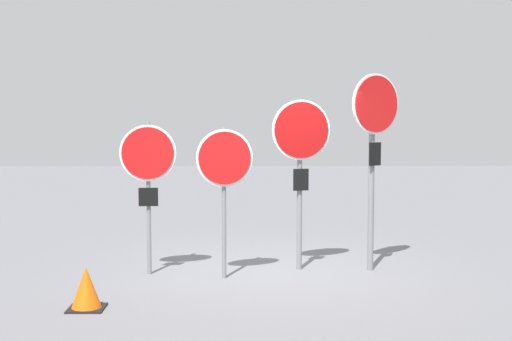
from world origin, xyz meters
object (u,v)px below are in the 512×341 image
(stop_sign_0, at_px, (148,164))
(stop_sign_3, at_px, (374,133))
(stop_sign_1, at_px, (224,167))
(stop_sign_2, at_px, (301,148))
(traffic_cone_0, at_px, (86,288))

(stop_sign_0, distance_m, stop_sign_3, 3.15)
(stop_sign_1, xyz_separation_m, stop_sign_2, (1.05, 0.52, 0.23))
(stop_sign_3, bearing_deg, stop_sign_0, 150.95)
(stop_sign_2, xyz_separation_m, traffic_cone_0, (-2.57, -1.98, -1.49))
(traffic_cone_0, bearing_deg, stop_sign_2, 37.72)
(stop_sign_2, relative_size, traffic_cone_0, 4.93)
(stop_sign_1, distance_m, stop_sign_2, 1.19)
(traffic_cone_0, bearing_deg, stop_sign_3, 28.45)
(stop_sign_2, bearing_deg, stop_sign_3, -16.26)
(stop_sign_1, height_order, stop_sign_3, stop_sign_3)
(stop_sign_1, height_order, traffic_cone_0, stop_sign_1)
(stop_sign_0, distance_m, stop_sign_2, 2.12)
(stop_sign_0, xyz_separation_m, stop_sign_2, (2.09, 0.27, 0.21))
(stop_sign_0, distance_m, traffic_cone_0, 2.19)
(stop_sign_0, bearing_deg, traffic_cone_0, -109.77)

